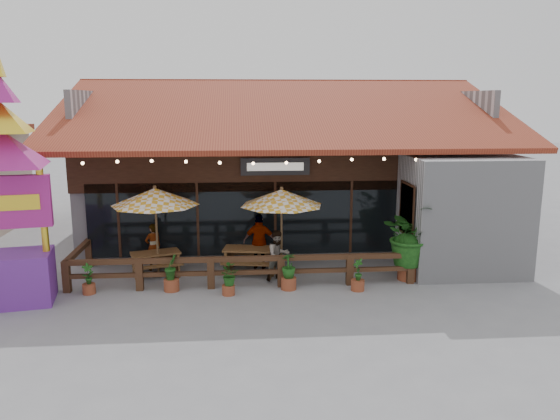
{
  "coord_description": "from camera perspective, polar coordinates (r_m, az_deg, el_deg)",
  "views": [
    {
      "loc": [
        -1.71,
        -15.43,
        5.29
      ],
      "look_at": [
        -0.37,
        1.5,
        1.84
      ],
      "focal_mm": 35.0,
      "sensor_mm": 36.0,
      "label": 1
    }
  ],
  "objects": [
    {
      "name": "diner_b",
      "position": [
        16.17,
        -0.21,
        -4.79
      ],
      "size": [
        0.92,
        0.85,
        1.53
      ],
      "primitive_type": "imported",
      "rotation": [
        0.0,
        0.0,
        0.46
      ],
      "color": "#371E11",
      "rests_on": "ground"
    },
    {
      "name": "planter_a",
      "position": [
        16.09,
        -19.38,
        -7.02
      ],
      "size": [
        0.37,
        0.36,
        0.87
      ],
      "color": "brown",
      "rests_on": "ground"
    },
    {
      "name": "ground",
      "position": [
        16.4,
        1.72,
        -7.35
      ],
      "size": [
        100.0,
        100.0,
        0.0
      ],
      "primitive_type": "plane",
      "color": "gray",
      "rests_on": "ground"
    },
    {
      "name": "restaurant_building",
      "position": [
        22.34,
        0.58,
        3.53
      ],
      "size": [
        15.5,
        14.73,
        6.09
      ],
      "color": "silver",
      "rests_on": "ground"
    },
    {
      "name": "diner_c",
      "position": [
        17.27,
        -2.13,
        -3.32
      ],
      "size": [
        1.09,
        0.58,
        1.77
      ],
      "primitive_type": "imported",
      "rotation": [
        0.0,
        0.0,
        2.99
      ],
      "color": "#371E11",
      "rests_on": "ground"
    },
    {
      "name": "tropical_plant",
      "position": [
        16.56,
        13.41,
        -2.7
      ],
      "size": [
        2.16,
        2.07,
        2.32
      ],
      "color": "brown",
      "rests_on": "ground"
    },
    {
      "name": "planter_e",
      "position": [
        15.6,
        8.14,
        -6.96
      ],
      "size": [
        0.38,
        0.39,
        0.93
      ],
      "color": "brown",
      "rests_on": "ground"
    },
    {
      "name": "thai_sign_tower",
      "position": [
        15.43,
        -26.88,
        5.03
      ],
      "size": [
        3.17,
        3.17,
        7.36
      ],
      "color": "#692895",
      "rests_on": "ground"
    },
    {
      "name": "picnic_table_right",
      "position": [
        16.98,
        -3.1,
        -4.81
      ],
      "size": [
        1.86,
        1.68,
        0.79
      ],
      "color": "brown",
      "rests_on": "ground"
    },
    {
      "name": "planter_c",
      "position": [
        15.14,
        -5.43,
        -7.09
      ],
      "size": [
        0.69,
        0.69,
        0.86
      ],
      "color": "brown",
      "rests_on": "ground"
    },
    {
      "name": "planter_b",
      "position": [
        15.69,
        -11.31,
        -6.62
      ],
      "size": [
        0.45,
        0.49,
        1.06
      ],
      "color": "brown",
      "rests_on": "ground"
    },
    {
      "name": "umbrella_right",
      "position": [
        16.52,
        0.16,
        1.27
      ],
      "size": [
        3.0,
        3.0,
        2.71
      ],
      "color": "brown",
      "rests_on": "ground"
    },
    {
      "name": "picnic_table_left",
      "position": [
        17.23,
        -12.86,
        -5.05
      ],
      "size": [
        1.77,
        1.64,
        0.7
      ],
      "color": "brown",
      "rests_on": "ground"
    },
    {
      "name": "patio_railing",
      "position": [
        15.88,
        -6.31,
        -5.73
      ],
      "size": [
        10.0,
        2.6,
        0.92
      ],
      "color": "#4A281A",
      "rests_on": "ground"
    },
    {
      "name": "umbrella_left",
      "position": [
        16.65,
        -12.92,
        1.32
      ],
      "size": [
        2.66,
        2.66,
        2.8
      ],
      "color": "brown",
      "rests_on": "ground"
    },
    {
      "name": "planter_d",
      "position": [
        15.5,
        0.92,
        -6.49
      ],
      "size": [
        0.51,
        0.51,
        1.06
      ],
      "color": "brown",
      "rests_on": "ground"
    },
    {
      "name": "diner_a",
      "position": [
        17.65,
        -13.11,
        -3.76
      ],
      "size": [
        0.65,
        0.61,
        1.49
      ],
      "primitive_type": "imported",
      "rotation": [
        0.0,
        0.0,
        3.78
      ],
      "color": "#371E11",
      "rests_on": "ground"
    }
  ]
}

